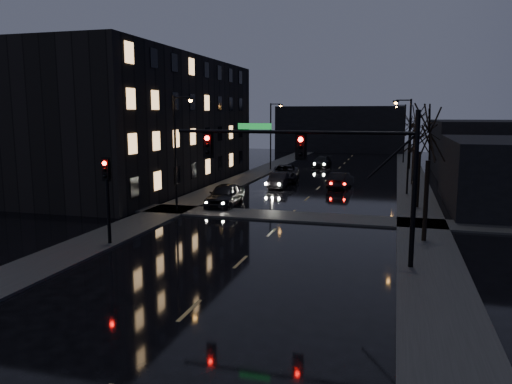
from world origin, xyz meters
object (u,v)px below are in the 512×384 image
Objects in this scene: oncoming_car_a at (225,195)px; lead_car at (340,180)px; oncoming_car_c at (285,173)px; oncoming_car_d at (322,162)px; oncoming_car_b at (278,180)px.

oncoming_car_a is 13.59m from lead_car.
oncoming_car_d is at bearing 75.10° from oncoming_car_c.
lead_car is at bearing -72.58° from oncoming_car_d.
oncoming_car_b is (1.67, 10.13, -0.15)m from oncoming_car_a.
oncoming_car_a is at bearing -103.86° from oncoming_car_b.
oncoming_car_d is (1.39, 18.47, -0.01)m from oncoming_car_b.
oncoming_car_d is at bearing 82.37° from oncoming_car_a.
oncoming_car_c is (-0.40, 4.60, 0.12)m from oncoming_car_b.
oncoming_car_a is at bearing -92.47° from oncoming_car_d.
oncoming_car_b is 4.62m from oncoming_car_c.
oncoming_car_b is at bearing -90.66° from oncoming_car_d.
oncoming_car_a is at bearing 64.91° from lead_car.
oncoming_car_d is (1.79, 13.86, -0.13)m from oncoming_car_c.
oncoming_car_b is 18.52m from oncoming_car_d.
oncoming_car_b is 0.90× the size of oncoming_car_d.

